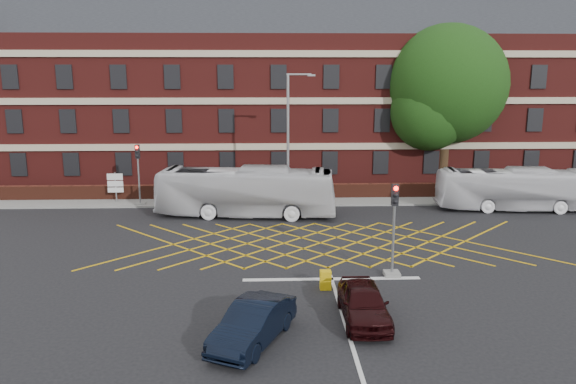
{
  "coord_description": "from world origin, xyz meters",
  "views": [
    {
      "loc": [
        -2.8,
        -27.3,
        9.11
      ],
      "look_at": [
        -1.79,
        1.5,
        2.97
      ],
      "focal_mm": 35.0,
      "sensor_mm": 36.0,
      "label": 1
    }
  ],
  "objects_px": {
    "car_maroon": "(364,303)",
    "traffic_light_near": "(393,239)",
    "bus_left": "(246,192)",
    "car_navy": "(253,323)",
    "deciduous_tree": "(446,93)",
    "bus_right": "(514,189)",
    "traffic_light_far": "(139,181)",
    "utility_cabinet": "(325,280)",
    "street_lamp": "(289,165)",
    "direction_signs": "(115,184)"
  },
  "relations": [
    {
      "from": "traffic_light_far",
      "to": "street_lamp",
      "type": "height_order",
      "value": "street_lamp"
    },
    {
      "from": "direction_signs",
      "to": "car_maroon",
      "type": "bearing_deg",
      "value": -54.18
    },
    {
      "from": "traffic_light_near",
      "to": "utility_cabinet",
      "type": "height_order",
      "value": "traffic_light_near"
    },
    {
      "from": "deciduous_tree",
      "to": "bus_left",
      "type": "bearing_deg",
      "value": -151.75
    },
    {
      "from": "car_navy",
      "to": "direction_signs",
      "type": "xyz_separation_m",
      "value": [
        -10.32,
        21.55,
        0.67
      ]
    },
    {
      "from": "bus_left",
      "to": "car_maroon",
      "type": "xyz_separation_m",
      "value": [
        4.97,
        -15.89,
        -0.89
      ]
    },
    {
      "from": "car_navy",
      "to": "direction_signs",
      "type": "distance_m",
      "value": 23.9
    },
    {
      "from": "bus_left",
      "to": "direction_signs",
      "type": "xyz_separation_m",
      "value": [
        -9.43,
        4.06,
        -0.23
      ]
    },
    {
      "from": "street_lamp",
      "to": "utility_cabinet",
      "type": "relative_size",
      "value": 11.0
    },
    {
      "from": "direction_signs",
      "to": "utility_cabinet",
      "type": "distance_m",
      "value": 21.43
    },
    {
      "from": "car_navy",
      "to": "deciduous_tree",
      "type": "xyz_separation_m",
      "value": [
        14.34,
        25.68,
        6.89
      ]
    },
    {
      "from": "car_navy",
      "to": "traffic_light_near",
      "type": "height_order",
      "value": "traffic_light_near"
    },
    {
      "from": "bus_right",
      "to": "direction_signs",
      "type": "height_order",
      "value": "bus_right"
    },
    {
      "from": "deciduous_tree",
      "to": "street_lamp",
      "type": "relative_size",
      "value": 1.42
    },
    {
      "from": "bus_left",
      "to": "traffic_light_near",
      "type": "height_order",
      "value": "traffic_light_near"
    },
    {
      "from": "traffic_light_near",
      "to": "utility_cabinet",
      "type": "distance_m",
      "value": 3.77
    },
    {
      "from": "car_navy",
      "to": "street_lamp",
      "type": "height_order",
      "value": "street_lamp"
    },
    {
      "from": "car_navy",
      "to": "car_maroon",
      "type": "xyz_separation_m",
      "value": [
        4.08,
        1.6,
        0.0
      ]
    },
    {
      "from": "street_lamp",
      "to": "direction_signs",
      "type": "height_order",
      "value": "street_lamp"
    },
    {
      "from": "car_maroon",
      "to": "traffic_light_near",
      "type": "relative_size",
      "value": 0.98
    },
    {
      "from": "deciduous_tree",
      "to": "traffic_light_near",
      "type": "bearing_deg",
      "value": -112.79
    },
    {
      "from": "car_maroon",
      "to": "utility_cabinet",
      "type": "xyz_separation_m",
      "value": [
        -1.11,
        3.17,
        -0.3
      ]
    },
    {
      "from": "car_maroon",
      "to": "deciduous_tree",
      "type": "relative_size",
      "value": 0.33
    },
    {
      "from": "bus_left",
      "to": "deciduous_tree",
      "type": "distance_m",
      "value": 18.31
    },
    {
      "from": "car_navy",
      "to": "bus_left",
      "type": "bearing_deg",
      "value": 117.64
    },
    {
      "from": "deciduous_tree",
      "to": "traffic_light_near",
      "type": "distance_m",
      "value": 21.89
    },
    {
      "from": "bus_left",
      "to": "utility_cabinet",
      "type": "bearing_deg",
      "value": -156.53
    },
    {
      "from": "bus_left",
      "to": "traffic_light_far",
      "type": "height_order",
      "value": "traffic_light_far"
    },
    {
      "from": "bus_left",
      "to": "traffic_light_near",
      "type": "xyz_separation_m",
      "value": [
        7.06,
        -11.26,
        0.16
      ]
    },
    {
      "from": "bus_left",
      "to": "bus_right",
      "type": "relative_size",
      "value": 1.13
    },
    {
      "from": "car_maroon",
      "to": "deciduous_tree",
      "type": "distance_m",
      "value": 27.07
    },
    {
      "from": "traffic_light_far",
      "to": "utility_cabinet",
      "type": "relative_size",
      "value": 5.19
    },
    {
      "from": "bus_left",
      "to": "car_navy",
      "type": "height_order",
      "value": "bus_left"
    },
    {
      "from": "deciduous_tree",
      "to": "traffic_light_near",
      "type": "height_order",
      "value": "deciduous_tree"
    },
    {
      "from": "bus_right",
      "to": "traffic_light_far",
      "type": "bearing_deg",
      "value": 90.65
    },
    {
      "from": "traffic_light_near",
      "to": "direction_signs",
      "type": "height_order",
      "value": "traffic_light_near"
    },
    {
      "from": "traffic_light_far",
      "to": "direction_signs",
      "type": "relative_size",
      "value": 1.94
    },
    {
      "from": "bus_left",
      "to": "deciduous_tree",
      "type": "relative_size",
      "value": 0.9
    },
    {
      "from": "car_navy",
      "to": "traffic_light_far",
      "type": "xyz_separation_m",
      "value": [
        -8.43,
        20.65,
        1.05
      ]
    },
    {
      "from": "utility_cabinet",
      "to": "car_navy",
      "type": "bearing_deg",
      "value": -121.93
    },
    {
      "from": "car_navy",
      "to": "direction_signs",
      "type": "bearing_deg",
      "value": 140.3
    },
    {
      "from": "direction_signs",
      "to": "street_lamp",
      "type": "bearing_deg",
      "value": -12.41
    },
    {
      "from": "traffic_light_near",
      "to": "bus_right",
      "type": "bearing_deg",
      "value": 48.34
    },
    {
      "from": "traffic_light_near",
      "to": "utility_cabinet",
      "type": "relative_size",
      "value": 5.19
    },
    {
      "from": "car_navy",
      "to": "street_lamp",
      "type": "bearing_deg",
      "value": 108.9
    },
    {
      "from": "car_maroon",
      "to": "deciduous_tree",
      "type": "bearing_deg",
      "value": 66.94
    },
    {
      "from": "car_navy",
      "to": "car_maroon",
      "type": "relative_size",
      "value": 1.03
    },
    {
      "from": "traffic_light_far",
      "to": "direction_signs",
      "type": "xyz_separation_m",
      "value": [
        -1.89,
        0.9,
        -0.39
      ]
    },
    {
      "from": "bus_right",
      "to": "car_maroon",
      "type": "distance_m",
      "value": 21.36
    },
    {
      "from": "traffic_light_far",
      "to": "bus_left",
      "type": "bearing_deg",
      "value": -22.71
    }
  ]
}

